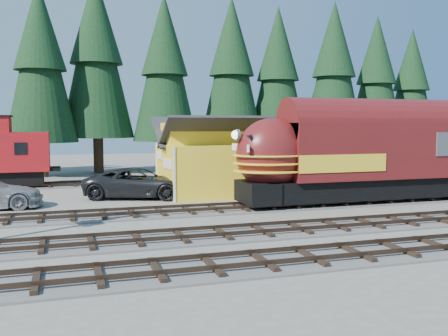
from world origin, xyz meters
name	(u,v)px	position (x,y,z in m)	size (l,w,h in m)	color
ground	(324,219)	(0.00, 0.00, 0.00)	(120.00, 120.00, 0.00)	#6B665B
track_siding	(433,198)	(10.00, 4.00, 0.06)	(68.00, 3.20, 0.33)	#4C4947
track_spur	(96,184)	(-10.00, 18.00, 0.06)	(32.00, 3.20, 0.33)	#4C4947
depot	(250,150)	(0.00, 10.50, 2.96)	(12.80, 7.00, 5.30)	yellow
conifer_backdrop	(239,69)	(4.56, 25.65, 10.22)	(80.86, 24.01, 16.62)	black
locomotive	(366,157)	(5.03, 4.00, 2.75)	(17.52, 3.48, 4.76)	black
pickup_truck_a	(139,183)	(-7.76, 10.15, 0.96)	(3.20, 6.94, 1.93)	black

